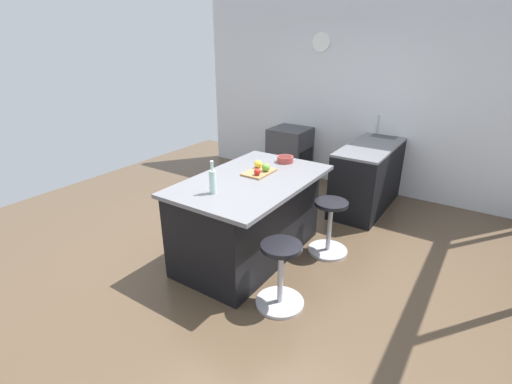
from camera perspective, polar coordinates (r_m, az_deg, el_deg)
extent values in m
plane|color=brown|center=(4.13, -1.54, -10.31)|extent=(7.36, 7.36, 0.00)
cube|color=silver|center=(6.05, 14.45, 14.17)|extent=(0.12, 5.25, 2.84)
cylinder|color=white|center=(6.12, 9.99, 21.70)|extent=(0.03, 0.28, 0.28)
cube|color=black|center=(5.77, 17.99, 3.26)|extent=(2.21, 0.60, 0.87)
cube|color=slate|center=(5.64, 18.54, 7.56)|extent=(2.21, 0.60, 0.03)
cube|color=#38383D|center=(5.91, 19.25, 7.67)|extent=(0.44, 0.36, 0.12)
cylinder|color=#B7B7BC|center=(5.91, 18.09, 9.81)|extent=(0.02, 0.02, 0.28)
cube|color=#38383D|center=(6.28, 5.21, 5.85)|extent=(0.60, 0.60, 0.87)
cube|color=black|center=(6.16, 7.68, 4.98)|extent=(0.44, 0.01, 0.32)
cube|color=black|center=(4.01, -1.19, -4.16)|extent=(1.65, 0.87, 0.87)
cube|color=slate|center=(3.80, -0.63, 1.78)|extent=(1.71, 1.07, 0.04)
cylinder|color=#B7B7BC|center=(4.33, 10.91, -8.77)|extent=(0.44, 0.44, 0.03)
cylinder|color=#B7B7BC|center=(4.19, 11.19, -5.45)|extent=(0.05, 0.05, 0.56)
cylinder|color=black|center=(4.06, 11.51, -1.72)|extent=(0.36, 0.36, 0.04)
cylinder|color=#B7B7BC|center=(3.54, 3.65, -16.50)|extent=(0.44, 0.44, 0.03)
cylinder|color=#B7B7BC|center=(3.37, 3.78, -12.75)|extent=(0.05, 0.05, 0.56)
cylinder|color=black|center=(3.20, 3.91, -8.38)|extent=(0.36, 0.36, 0.04)
cube|color=olive|center=(3.95, 0.48, 3.05)|extent=(0.36, 0.24, 0.02)
sphere|color=gold|center=(4.04, 0.32, 4.34)|extent=(0.08, 0.08, 0.08)
sphere|color=#609E2D|center=(3.93, 1.52, 3.81)|extent=(0.09, 0.09, 0.09)
sphere|color=red|center=(3.82, 0.19, 3.11)|extent=(0.07, 0.07, 0.07)
cylinder|color=silver|center=(3.42, -6.66, 1.52)|extent=(0.06, 0.06, 0.22)
cylinder|color=silver|center=(3.37, -6.78, 3.90)|extent=(0.03, 0.03, 0.08)
cylinder|color=#B7B7BC|center=(3.36, -6.81, 4.63)|extent=(0.03, 0.03, 0.02)
cylinder|color=#993833|center=(4.30, 4.50, 5.03)|extent=(0.19, 0.19, 0.07)
cylinder|color=#4C1C19|center=(4.30, 4.51, 5.22)|extent=(0.15, 0.15, 0.04)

